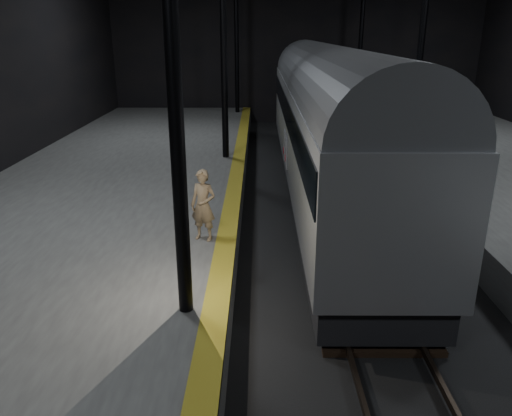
{
  "coord_description": "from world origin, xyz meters",
  "views": [
    {
      "loc": [
        -2.45,
        -12.17,
        5.94
      ],
      "look_at": [
        -2.5,
        -1.14,
        2.0
      ],
      "focal_mm": 35.0,
      "sensor_mm": 36.0,
      "label": 1
    }
  ],
  "objects": [
    {
      "name": "ground",
      "position": [
        0.0,
        0.0,
        0.0
      ],
      "size": [
        44.0,
        44.0,
        0.0
      ],
      "primitive_type": "plane",
      "color": "black",
      "rests_on": "ground"
    },
    {
      "name": "tactile_strip",
      "position": [
        -3.25,
        0.0,
        1.0
      ],
      "size": [
        0.5,
        43.8,
        0.01
      ],
      "primitive_type": "cube",
      "color": "olive",
      "rests_on": "platform_left"
    },
    {
      "name": "track",
      "position": [
        0.0,
        0.0,
        0.07
      ],
      "size": [
        2.4,
        43.0,
        0.24
      ],
      "color": "#3F3328",
      "rests_on": "ground"
    },
    {
      "name": "train",
      "position": [
        -0.0,
        5.73,
        2.99
      ],
      "size": [
        3.0,
        20.04,
        5.36
      ],
      "color": "#ACAFB5",
      "rests_on": "ground"
    },
    {
      "name": "woman",
      "position": [
        -3.8,
        -0.66,
        1.9
      ],
      "size": [
        0.76,
        0.63,
        1.79
      ],
      "primitive_type": "imported",
      "rotation": [
        0.0,
        0.0,
        -0.36
      ],
      "color": "#8B7355",
      "rests_on": "platform_left"
    },
    {
      "name": "platform_left",
      "position": [
        -7.5,
        0.0,
        0.5
      ],
      "size": [
        9.0,
        43.8,
        1.0
      ],
      "primitive_type": "cube",
      "color": "#494947",
      "rests_on": "ground"
    }
  ]
}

